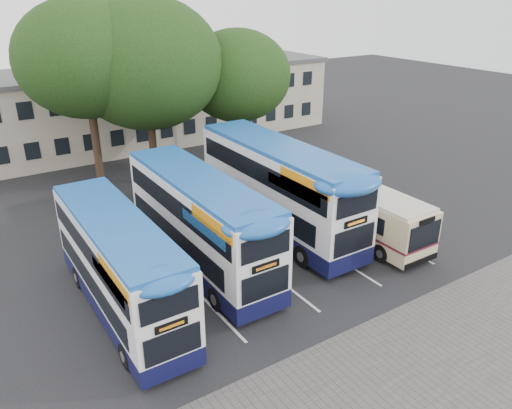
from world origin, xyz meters
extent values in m
plane|color=black|center=(0.00, 0.00, 0.00)|extent=(120.00, 120.00, 0.00)
cube|color=#595654|center=(-2.00, -5.00, 0.01)|extent=(40.00, 6.00, 0.01)
cube|color=silver|center=(-10.75, 5.00, 0.01)|extent=(0.12, 11.00, 0.01)
cube|color=silver|center=(-7.25, 5.00, 0.01)|extent=(0.12, 11.00, 0.01)
cube|color=silver|center=(-3.75, 5.00, 0.01)|extent=(0.12, 11.00, 0.01)
cube|color=silver|center=(-0.25, 5.00, 0.01)|extent=(0.12, 11.00, 0.01)
cube|color=silver|center=(3.25, 5.00, 0.01)|extent=(0.12, 11.00, 0.01)
cube|color=#A79A86|center=(0.00, 27.00, 3.00)|extent=(32.00, 8.00, 6.00)
cube|color=#4C4C4F|center=(0.00, 27.00, 6.05)|extent=(32.40, 8.40, 0.30)
cube|color=black|center=(0.00, 22.98, 1.70)|extent=(30.00, 0.06, 1.20)
cube|color=black|center=(0.00, 22.98, 4.50)|extent=(30.00, 0.06, 1.20)
cylinder|color=gray|center=(6.00, 20.00, 4.50)|extent=(0.14, 0.14, 9.00)
cube|color=gray|center=(6.00, 20.00, 9.00)|extent=(0.12, 0.80, 0.12)
cube|color=gray|center=(6.00, 19.60, 8.95)|extent=(0.25, 0.50, 0.12)
cylinder|color=black|center=(-6.97, 17.78, 3.02)|extent=(0.50, 0.50, 6.03)
ellipsoid|color=black|center=(-6.97, 17.78, 8.21)|extent=(8.19, 8.19, 6.96)
cylinder|color=black|center=(-3.47, 17.18, 2.85)|extent=(0.50, 0.50, 5.70)
ellipsoid|color=black|center=(-3.47, 17.18, 7.75)|extent=(9.56, 9.56, 8.13)
cylinder|color=black|center=(2.70, 16.51, 2.42)|extent=(0.50, 0.50, 4.83)
ellipsoid|color=black|center=(2.70, 16.51, 6.57)|extent=(7.29, 7.29, 6.20)
cube|color=#0F1038|center=(-10.31, 3.89, 0.65)|extent=(2.32, 9.75, 0.74)
cube|color=white|center=(-10.31, 3.89, 2.46)|extent=(2.32, 9.75, 2.88)
cube|color=#1C57A9|center=(-10.31, 3.89, 3.95)|extent=(2.28, 9.56, 0.28)
cube|color=black|center=(-10.31, 4.17, 1.67)|extent=(2.36, 8.64, 0.93)
cube|color=black|center=(-10.31, 3.89, 3.11)|extent=(2.36, 9.19, 0.84)
cube|color=orange|center=(-9.14, 0.69, 3.62)|extent=(0.02, 2.97, 0.51)
cube|color=black|center=(-10.31, -1.01, 2.37)|extent=(1.11, 0.06, 0.28)
cylinder|color=black|center=(-11.36, 6.73, 0.46)|extent=(0.28, 0.93, 0.93)
cylinder|color=black|center=(-9.26, 6.73, 0.46)|extent=(0.28, 0.93, 0.93)
cylinder|color=black|center=(-11.36, 0.69, 0.46)|extent=(0.28, 0.93, 0.93)
cylinder|color=black|center=(-9.26, 0.69, 0.46)|extent=(0.28, 0.93, 0.93)
cube|color=#0F1038|center=(-6.01, 5.40, 0.70)|extent=(2.51, 10.55, 0.80)
cube|color=white|center=(-6.01, 5.40, 2.66)|extent=(2.51, 10.55, 3.11)
cube|color=#1C57A9|center=(-6.01, 5.40, 4.27)|extent=(2.46, 10.33, 0.30)
cube|color=black|center=(-6.01, 5.70, 1.81)|extent=(2.55, 9.34, 1.00)
cube|color=black|center=(-6.01, 5.40, 3.36)|extent=(2.55, 9.94, 0.90)
cube|color=orange|center=(-4.74, 1.94, 3.92)|extent=(0.02, 3.21, 0.55)
cube|color=black|center=(-6.01, 0.10, 2.56)|extent=(1.21, 0.06, 0.30)
cylinder|color=black|center=(-7.14, 8.46, 0.50)|extent=(0.30, 1.00, 1.00)
cylinder|color=black|center=(-4.87, 8.46, 0.50)|extent=(0.30, 1.00, 1.00)
cylinder|color=black|center=(-7.14, 1.94, 0.50)|extent=(0.30, 1.00, 1.00)
cylinder|color=black|center=(-4.87, 1.94, 0.50)|extent=(0.30, 1.00, 1.00)
cube|color=#0F1038|center=(-0.87, 6.50, 0.76)|extent=(2.72, 11.40, 0.87)
cube|color=white|center=(-0.87, 6.50, 2.88)|extent=(2.72, 11.40, 3.37)
cube|color=#1C57A9|center=(-0.87, 6.50, 4.62)|extent=(2.66, 11.18, 0.33)
cube|color=black|center=(-0.87, 6.82, 1.96)|extent=(2.76, 10.10, 1.09)
cube|color=black|center=(-0.87, 6.50, 3.64)|extent=(2.76, 10.75, 0.98)
cube|color=orange|center=(0.49, 2.75, 4.24)|extent=(0.02, 3.48, 0.60)
cube|color=black|center=(-0.87, 0.76, 2.77)|extent=(1.30, 0.06, 0.33)
cylinder|color=black|center=(-2.10, 9.81, 0.54)|extent=(0.33, 1.09, 1.09)
cylinder|color=black|center=(0.35, 9.81, 0.54)|extent=(0.33, 1.09, 1.09)
cylinder|color=black|center=(-2.10, 2.75, 0.54)|extent=(0.33, 1.09, 1.09)
cylinder|color=black|center=(0.35, 2.75, 0.54)|extent=(0.33, 1.09, 1.09)
cube|color=#B50C26|center=(0.50, 7.85, 3.64)|extent=(0.02, 4.34, 0.92)
cube|color=beige|center=(2.33, 4.17, 1.44)|extent=(2.29, 9.16, 2.34)
cube|color=beige|center=(2.33, 4.17, 2.66)|extent=(2.20, 8.79, 0.18)
cube|color=black|center=(2.33, 4.63, 1.83)|extent=(2.33, 7.33, 0.82)
cube|color=maroon|center=(2.33, 4.17, 1.05)|extent=(2.32, 9.18, 0.11)
cube|color=black|center=(2.33, -0.43, 1.74)|extent=(2.01, 0.06, 1.19)
cylinder|color=black|center=(1.29, 1.06, 0.46)|extent=(0.27, 0.92, 0.92)
cylinder|color=black|center=(3.36, 1.06, 0.46)|extent=(0.27, 0.92, 0.92)
cylinder|color=black|center=(1.29, 6.92, 0.46)|extent=(0.27, 0.92, 0.92)
cylinder|color=black|center=(3.36, 6.92, 0.46)|extent=(0.27, 0.92, 0.92)
camera|label=1|loc=(-15.04, -13.13, 12.02)|focal=35.00mm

